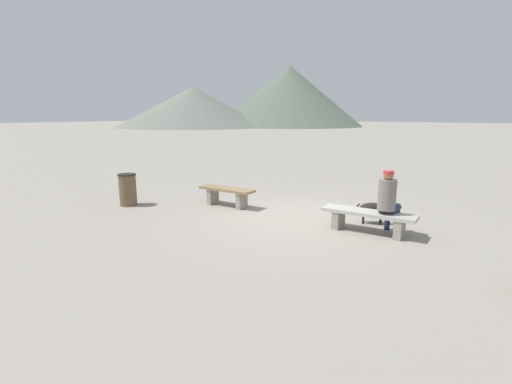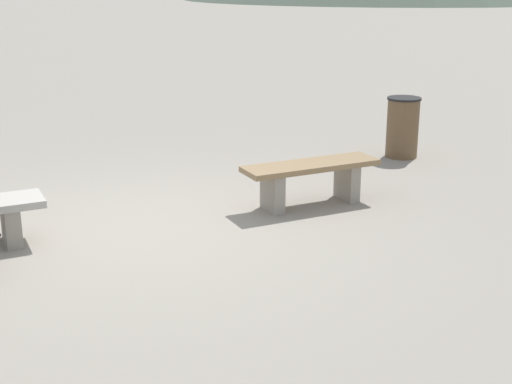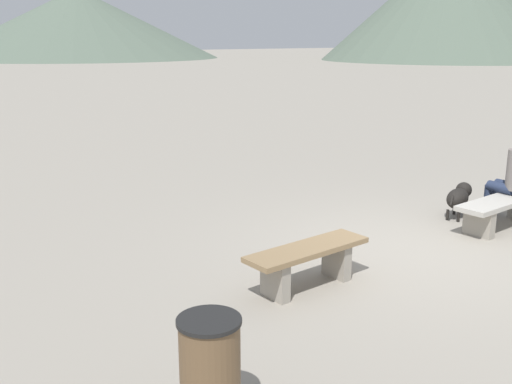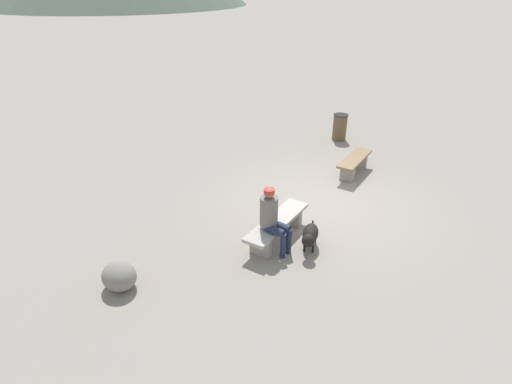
% 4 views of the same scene
% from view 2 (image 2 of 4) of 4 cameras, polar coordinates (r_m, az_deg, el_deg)
% --- Properties ---
extents(ground, '(210.00, 210.00, 0.06)m').
position_cam_2_polar(ground, '(7.07, -9.29, -3.19)').
color(ground, gray).
extents(bench_left, '(1.53, 0.51, 0.47)m').
position_cam_2_polar(bench_left, '(7.62, 4.45, 1.30)').
color(bench_left, gray).
rests_on(bench_left, ground).
extents(trash_bin, '(0.46, 0.46, 0.82)m').
position_cam_2_polar(trash_bin, '(9.86, 11.72, 5.13)').
color(trash_bin, brown).
rests_on(trash_bin, ground).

